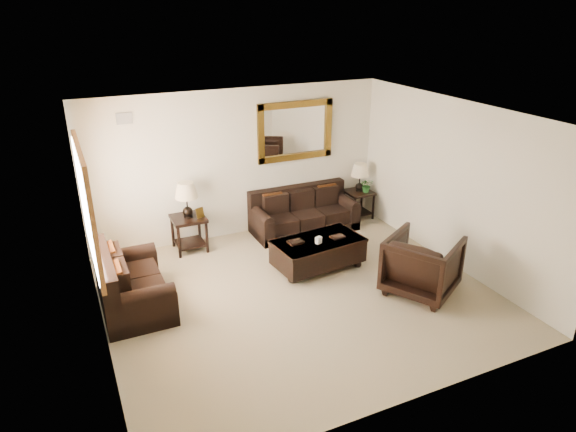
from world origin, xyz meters
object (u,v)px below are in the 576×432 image
end_table_right (360,183)px  sofa (303,215)px  armchair (422,262)px  coffee_table (318,250)px  end_table_left (187,207)px  loveseat (130,287)px

end_table_right → sofa: bearing=-175.7°
armchair → coffee_table: bearing=7.6°
sofa → end_table_right: (1.29, 0.10, 0.44)m
armchair → end_table_left: bearing=13.9°
end_table_left → end_table_right: (3.48, 0.03, -0.08)m
loveseat → end_table_right: 4.97m
loveseat → end_table_right: bearing=-72.6°
coffee_table → sofa: bearing=67.0°
end_table_right → coffee_table: bearing=-138.3°
loveseat → sofa: bearing=-68.1°
sofa → coffee_table: 1.52m
loveseat → end_table_left: 1.98m
loveseat → coffee_table: size_ratio=1.02×
sofa → end_table_right: 1.37m
coffee_table → armchair: 1.70m
end_table_left → sofa: bearing=-1.8°
end_table_right → armchair: (-0.70, -2.88, -0.24)m
loveseat → end_table_left: (1.25, 1.45, 0.49)m
sofa → end_table_left: size_ratio=1.58×
sofa → end_table_right: size_ratio=1.76×
coffee_table → armchair: armchair is taller
end_table_right → coffee_table: (-1.74, -1.55, -0.43)m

